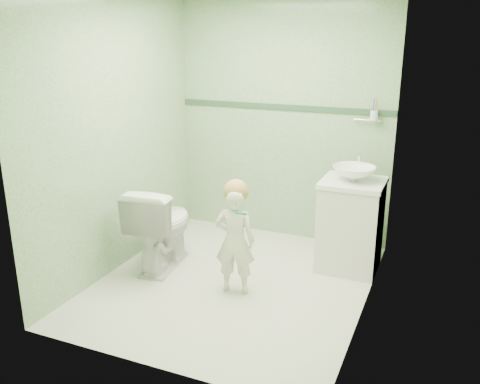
% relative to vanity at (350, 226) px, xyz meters
% --- Properties ---
extents(ground, '(2.50, 2.50, 0.00)m').
position_rel_vanity_xyz_m(ground, '(-0.84, -0.70, -0.40)').
color(ground, silver).
rests_on(ground, ground).
extents(room_shell, '(2.50, 2.54, 2.40)m').
position_rel_vanity_xyz_m(room_shell, '(-0.84, -0.70, 0.80)').
color(room_shell, '#7DA877').
rests_on(room_shell, ground).
extents(trim_stripe, '(2.20, 0.02, 0.05)m').
position_rel_vanity_xyz_m(trim_stripe, '(-0.84, 0.54, 0.95)').
color(trim_stripe, '#2D4D33').
rests_on(trim_stripe, room_shell).
extents(vanity, '(0.52, 0.50, 0.80)m').
position_rel_vanity_xyz_m(vanity, '(0.00, 0.00, 0.00)').
color(vanity, silver).
rests_on(vanity, ground).
extents(counter, '(0.54, 0.52, 0.04)m').
position_rel_vanity_xyz_m(counter, '(0.00, 0.00, 0.41)').
color(counter, white).
rests_on(counter, vanity).
extents(basin, '(0.37, 0.37, 0.13)m').
position_rel_vanity_xyz_m(basin, '(0.00, 0.00, 0.49)').
color(basin, white).
rests_on(basin, counter).
extents(faucet, '(0.03, 0.13, 0.18)m').
position_rel_vanity_xyz_m(faucet, '(0.00, 0.19, 0.57)').
color(faucet, silver).
rests_on(faucet, counter).
extents(cup_holder, '(0.26, 0.07, 0.21)m').
position_rel_vanity_xyz_m(cup_holder, '(0.05, 0.48, 0.93)').
color(cup_holder, silver).
rests_on(cup_holder, room_shell).
extents(toilet, '(0.52, 0.81, 0.78)m').
position_rel_vanity_xyz_m(toilet, '(-1.58, -0.62, -0.01)').
color(toilet, white).
rests_on(toilet, ground).
extents(toddler, '(0.36, 0.27, 0.90)m').
position_rel_vanity_xyz_m(toddler, '(-0.77, -0.81, 0.05)').
color(toddler, beige).
rests_on(toddler, ground).
extents(hair_cap, '(0.20, 0.20, 0.20)m').
position_rel_vanity_xyz_m(hair_cap, '(-0.77, -0.79, 0.46)').
color(hair_cap, '#B5844B').
rests_on(hair_cap, toddler).
extents(teal_toothbrush, '(0.11, 0.14, 0.08)m').
position_rel_vanity_xyz_m(teal_toothbrush, '(-0.68, -0.92, 0.34)').
color(teal_toothbrush, '#028155').
rests_on(teal_toothbrush, toddler).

